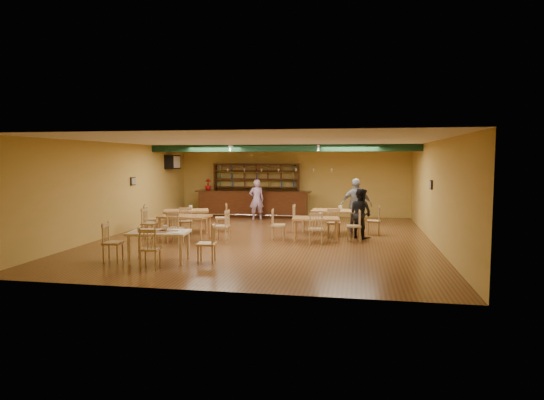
% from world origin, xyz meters
% --- Properties ---
extents(floor, '(12.00, 12.00, 0.00)m').
position_xyz_m(floor, '(0.00, 0.00, 0.00)').
color(floor, '#573218').
rests_on(floor, ground).
extents(ceiling_beam, '(10.00, 0.30, 0.25)m').
position_xyz_m(ceiling_beam, '(0.00, 2.80, 2.87)').
color(ceiling_beam, black).
rests_on(ceiling_beam, ceiling).
extents(track_rail_left, '(0.05, 2.50, 0.05)m').
position_xyz_m(track_rail_left, '(-1.80, 3.40, 2.94)').
color(track_rail_left, white).
rests_on(track_rail_left, ceiling).
extents(track_rail_right, '(0.05, 2.50, 0.05)m').
position_xyz_m(track_rail_right, '(1.40, 3.40, 2.94)').
color(track_rail_right, white).
rests_on(track_rail_right, ceiling).
extents(ac_unit, '(0.34, 0.70, 0.48)m').
position_xyz_m(ac_unit, '(-4.80, 4.20, 2.35)').
color(ac_unit, white).
rests_on(ac_unit, wall_left).
extents(picture_left, '(0.04, 0.34, 0.28)m').
position_xyz_m(picture_left, '(-4.97, 1.00, 1.70)').
color(picture_left, black).
rests_on(picture_left, wall_left).
extents(picture_right, '(0.04, 0.34, 0.28)m').
position_xyz_m(picture_right, '(4.97, 0.50, 1.70)').
color(picture_right, black).
rests_on(picture_right, wall_right).
extents(bar_counter, '(4.90, 0.85, 1.13)m').
position_xyz_m(bar_counter, '(-1.59, 5.15, 0.56)').
color(bar_counter, '#32170A').
rests_on(bar_counter, ground).
extents(back_bar_hutch, '(3.79, 0.40, 2.28)m').
position_xyz_m(back_bar_hutch, '(-1.59, 5.78, 1.14)').
color(back_bar_hutch, '#32170A').
rests_on(back_bar_hutch, ground).
extents(poinsettia, '(0.34, 0.34, 0.47)m').
position_xyz_m(poinsettia, '(-3.58, 5.15, 1.37)').
color(poinsettia, '#A40F0F').
rests_on(poinsettia, bar_counter).
extents(dining_table_a, '(1.71, 1.35, 0.75)m').
position_xyz_m(dining_table_a, '(-2.94, 0.76, 0.37)').
color(dining_table_a, '#986335').
rests_on(dining_table_a, ground).
extents(dining_table_b, '(1.61, 1.00, 0.79)m').
position_xyz_m(dining_table_b, '(2.09, 1.30, 0.39)').
color(dining_table_b, '#986335').
rests_on(dining_table_b, ground).
extents(dining_table_c, '(1.53, 0.97, 0.74)m').
position_xyz_m(dining_table_c, '(-2.43, -0.69, 0.37)').
color(dining_table_c, '#986335').
rests_on(dining_table_c, ground).
extents(dining_table_d, '(1.47, 0.96, 0.70)m').
position_xyz_m(dining_table_d, '(1.55, -0.12, 0.35)').
color(dining_table_d, '#986335').
rests_on(dining_table_d, ground).
extents(near_table, '(1.49, 1.06, 0.74)m').
position_xyz_m(near_table, '(-1.89, -3.81, 0.37)').
color(near_table, beige).
rests_on(near_table, ground).
extents(pizza_tray, '(0.54, 0.54, 0.01)m').
position_xyz_m(pizza_tray, '(-1.79, -3.81, 0.75)').
color(pizza_tray, silver).
rests_on(pizza_tray, near_table).
extents(parmesan_shaker, '(0.08, 0.08, 0.11)m').
position_xyz_m(parmesan_shaker, '(-2.33, -3.96, 0.80)').
color(parmesan_shaker, '#EAE5C6').
rests_on(parmesan_shaker, near_table).
extents(napkin_stack, '(0.22, 0.17, 0.03)m').
position_xyz_m(napkin_stack, '(-1.54, -3.62, 0.76)').
color(napkin_stack, white).
rests_on(napkin_stack, near_table).
extents(pizza_server, '(0.33, 0.12, 0.00)m').
position_xyz_m(pizza_server, '(-1.64, -3.76, 0.76)').
color(pizza_server, silver).
rests_on(pizza_server, pizza_tray).
extents(side_plate, '(0.25, 0.25, 0.01)m').
position_xyz_m(side_plate, '(-1.34, -4.01, 0.75)').
color(side_plate, white).
rests_on(side_plate, near_table).
extents(patron_bar, '(0.70, 0.57, 1.65)m').
position_xyz_m(patron_bar, '(-1.26, 4.33, 0.82)').
color(patron_bar, '#9E53B5').
rests_on(patron_bar, ground).
extents(patron_right_a, '(0.96, 0.95, 1.57)m').
position_xyz_m(patron_right_a, '(2.89, 0.50, 0.79)').
color(patron_right_a, black).
rests_on(patron_right_a, ground).
extents(patron_right_b, '(1.11, 0.58, 1.82)m').
position_xyz_m(patron_right_b, '(2.75, 1.88, 0.91)').
color(patron_right_b, gray).
rests_on(patron_right_b, ground).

